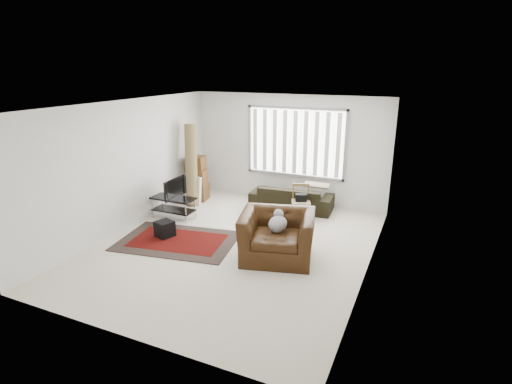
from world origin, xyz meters
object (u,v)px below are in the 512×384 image
Objects in this scene: armchair at (277,233)px; side_chair at (301,200)px; moving_boxes at (198,180)px; sofa at (292,194)px; tv_stand at (173,203)px.

side_chair is at bearing 81.31° from armchair.
armchair reaches higher than side_chair.
moving_boxes reaches higher than armchair.
moving_boxes reaches higher than sofa.
side_chair is at bearing 125.11° from sofa.
moving_boxes is 1.48× the size of side_chair.
armchair is (2.87, -0.88, 0.13)m from tv_stand.
side_chair is (2.84, -0.17, -0.10)m from moving_boxes.
armchair is (0.61, -2.56, 0.11)m from sofa.
tv_stand is 2.91m from side_chair.
tv_stand is 3.00m from armchair.
moving_boxes reaches higher than side_chair.
tv_stand is 2.81m from sofa.
tv_stand is 0.87× the size of moving_boxes.
moving_boxes is at bearing 128.93° from armchair.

